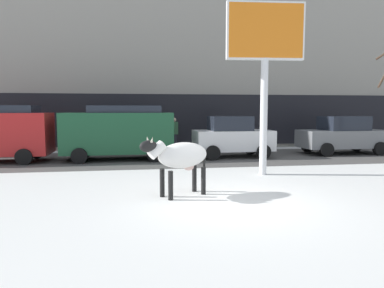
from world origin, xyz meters
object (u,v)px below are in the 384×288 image
(cow_holstein, at_px, (181,156))
(car_darkgreen_van, at_px, (119,131))
(car_white_hatchback, at_px, (232,137))
(billboard, at_px, (265,42))
(pedestrian_by_cars, at_px, (112,135))
(pedestrian_far_left, at_px, (348,132))
(car_grey_sedan, at_px, (343,135))
(pedestrian_near_billboard, at_px, (174,134))

(cow_holstein, height_order, car_darkgreen_van, car_darkgreen_van)
(car_darkgreen_van, relative_size, car_white_hatchback, 1.31)
(billboard, relative_size, pedestrian_by_cars, 3.21)
(billboard, bearing_deg, pedestrian_by_cars, 126.63)
(car_darkgreen_van, bearing_deg, pedestrian_far_left, 13.10)
(cow_holstein, bearing_deg, pedestrian_far_left, 42.21)
(car_white_hatchback, relative_size, pedestrian_far_left, 2.04)
(car_white_hatchback, height_order, pedestrian_by_cars, car_white_hatchback)
(pedestrian_far_left, bearing_deg, billboard, -136.62)
(pedestrian_by_cars, relative_size, pedestrian_far_left, 1.00)
(cow_holstein, bearing_deg, car_darkgreen_van, 105.19)
(car_darkgreen_van, xyz_separation_m, car_grey_sedan, (10.72, 0.46, -0.33))
(pedestrian_near_billboard, bearing_deg, car_grey_sedan, -17.11)
(billboard, bearing_deg, cow_holstein, -140.92)
(pedestrian_by_cars, bearing_deg, cow_holstein, -76.38)
(car_darkgreen_van, height_order, car_white_hatchback, car_darkgreen_van)
(car_grey_sedan, bearing_deg, car_white_hatchback, -176.21)
(car_darkgreen_van, height_order, car_grey_sedan, car_darkgreen_van)
(car_white_hatchback, relative_size, car_grey_sedan, 0.83)
(billboard, relative_size, car_darkgreen_van, 1.20)
(car_grey_sedan, distance_m, pedestrian_far_left, 3.09)
(pedestrian_near_billboard, distance_m, pedestrian_by_cars, 3.22)
(cow_holstein, distance_m, pedestrian_far_left, 14.48)
(car_darkgreen_van, relative_size, pedestrian_near_billboard, 2.68)
(car_white_hatchback, bearing_deg, car_grey_sedan, 3.79)
(cow_holstein, relative_size, car_grey_sedan, 0.44)
(cow_holstein, bearing_deg, pedestrian_near_billboard, 84.95)
(pedestrian_near_billboard, distance_m, pedestrian_far_left, 9.87)
(pedestrian_by_cars, bearing_deg, pedestrian_far_left, 0.00)
(billboard, relative_size, car_white_hatchback, 1.57)
(billboard, bearing_deg, car_grey_sedan, 39.42)
(car_white_hatchback, bearing_deg, pedestrian_near_billboard, 129.35)
(car_white_hatchback, distance_m, pedestrian_near_billboard, 3.68)
(billboard, bearing_deg, pedestrian_far_left, 43.38)
(cow_holstein, relative_size, car_darkgreen_van, 0.40)
(car_grey_sedan, distance_m, pedestrian_near_billboard, 8.38)
(car_darkgreen_van, relative_size, car_grey_sedan, 1.10)
(billboard, height_order, car_darkgreen_van, billboard)
(car_darkgreen_van, xyz_separation_m, pedestrian_by_cars, (-0.51, 2.93, -0.36))
(cow_holstein, bearing_deg, billboard, 39.08)
(car_white_hatchback, xyz_separation_m, car_grey_sedan, (5.68, 0.38, -0.02))
(car_darkgreen_van, bearing_deg, car_grey_sedan, 2.45)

